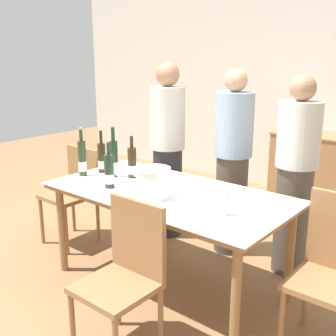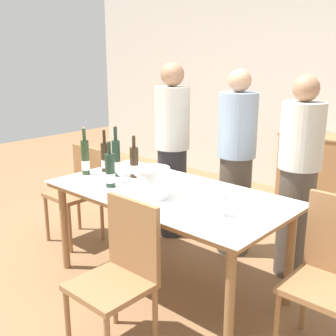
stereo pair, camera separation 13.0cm
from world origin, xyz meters
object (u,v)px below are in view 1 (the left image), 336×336
Objects in this scene: ice_bucket at (154,182)px; wine_bottle_3 at (132,163)px; chair_right_end at (335,265)px; wine_bottle_2 at (102,158)px; chair_left_end at (75,187)px; dining_table at (168,201)px; wine_bottle_4 at (82,159)px; wine_glass_1 at (120,172)px; sideboard_cabinet at (322,170)px; wine_bottle_1 at (109,172)px; wine_glass_2 at (224,198)px; wine_glass_0 at (138,172)px; chair_near_front at (126,268)px; person_guest_right at (295,178)px; person_host at (168,151)px; wine_bottle_0 at (114,159)px; person_guest_left at (233,164)px.

wine_bottle_3 reaches higher than ice_bucket.
ice_bucket reaches higher than chair_right_end.
wine_bottle_2 is 0.57m from chair_left_end.
dining_table is 2.04× the size of chair_left_end.
wine_bottle_4 is 2.93× the size of wine_glass_1.
wine_bottle_3 is at bearing -105.67° from sideboard_cabinet.
wine_bottle_1 reaches higher than wine_glass_2.
dining_table is 1.90× the size of chair_right_end.
chair_near_front is at bearing -51.67° from wine_glass_0.
chair_near_front is 1.65m from chair_left_end.
wine_glass_1 is at bearing -11.72° from chair_left_end.
person_guest_right reaches higher than chair_right_end.
ice_bucket is 1.10m from person_host.
sideboard_cabinet is 3.26m from chair_near_front.
chair_right_end is (1.47, 0.13, -0.33)m from wine_glass_0.
wine_bottle_0 is at bearing 139.69° from chair_near_front.
dining_table is 4.25× the size of wine_bottle_0.
ice_bucket reaches higher than chair_near_front.
wine_glass_1 is at bearing -76.35° from person_host.
wine_bottle_2 is 0.72m from person_host.
ice_bucket reaches higher than wine_glass_0.
chair_right_end reaches higher than chair_near_front.
wine_glass_0 is (0.33, -0.06, -0.04)m from wine_bottle_0.
chair_near_front is 1.72m from person_host.
wine_bottle_3 is 0.21× the size of person_host.
ice_bucket is at bearing 114.99° from chair_near_front.
sideboard_cabinet is at bearing 111.29° from chair_right_end.
wine_bottle_4 is at bearing -111.35° from sideboard_cabinet.
sideboard_cabinet is at bearing 76.98° from wine_bottle_1.
wine_glass_1 is at bearing 169.86° from ice_bucket.
wine_bottle_1 is at bearing 143.27° from chair_near_front.
chair_right_end reaches higher than dining_table.
chair_left_end is at bearing -120.13° from sideboard_cabinet.
wine_glass_0 is at bearing -170.59° from dining_table.
person_guest_right is (1.03, 1.02, -0.09)m from wine_bottle_1.
wine_bottle_1 reaches higher than wine_glass_1.
dining_table is 0.24m from ice_bucket.
sideboard_cabinet is at bearing 75.97° from wine_glass_1.
wine_bottle_2 is 1.04× the size of wine_bottle_3.
wine_glass_0 is (0.14, 0.16, -0.01)m from wine_bottle_1.
chair_left_end reaches higher than sideboard_cabinet.
wine_bottle_1 reaches higher than chair_right_end.
wine_bottle_0 is 1.06× the size of wine_bottle_4.
person_guest_left is at bearing 6.58° from person_host.
chair_left_end is (-0.78, 0.16, -0.33)m from wine_glass_1.
person_guest_right is at bearing 2.74° from person_host.
chair_left_end is at bearing -130.72° from person_host.
wine_bottle_1 reaches higher than wine_bottle_3.
wine_glass_1 is 0.15× the size of chair_left_end.
wine_bottle_2 reaches higher than dining_table.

